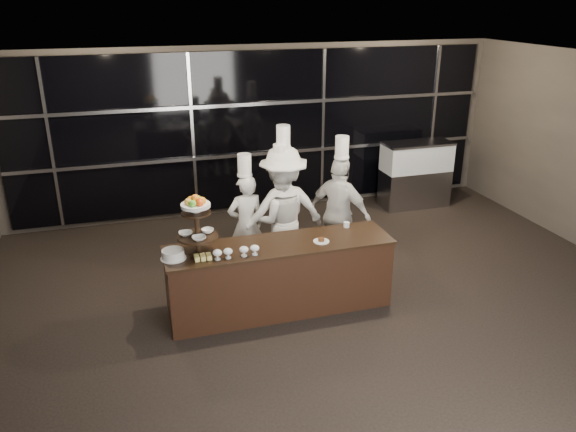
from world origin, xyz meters
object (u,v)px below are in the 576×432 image
object	(u,v)px
display_case	(416,171)
chef_b	(280,219)
chef_a	(246,222)
layer_cake	(173,254)
buffet_counter	(280,276)
chef_c	(283,210)
chef_d	(340,213)
display_stand	(197,221)

from	to	relation	value
display_case	chef_b	xyz separation A→B (m)	(-3.21, -1.91, 0.13)
chef_a	layer_cake	bearing A→B (deg)	-133.54
buffet_counter	chef_c	bearing A→B (deg)	71.17
chef_b	chef_d	distance (m)	0.86
display_stand	chef_d	distance (m)	2.37
display_stand	chef_a	world-z (taller)	chef_a
display_case	chef_c	bearing A→B (deg)	-149.50
layer_cake	display_case	bearing A→B (deg)	31.78
buffet_counter	chef_d	size ratio (longest dim) A/B	1.43
display_stand	chef_b	distance (m)	1.74
chef_b	layer_cake	bearing A→B (deg)	-146.31
layer_cake	chef_d	size ratio (longest dim) A/B	0.15
display_stand	chef_a	size ratio (longest dim) A/B	0.42
buffet_counter	chef_d	bearing A→B (deg)	37.39
chef_b	buffet_counter	bearing A→B (deg)	-106.62
chef_c	layer_cake	bearing A→B (deg)	-145.91
chef_a	buffet_counter	bearing A→B (deg)	-81.78
chef_c	chef_d	xyz separation A→B (m)	(0.78, -0.20, -0.07)
layer_cake	chef_a	world-z (taller)	chef_a
chef_c	chef_d	world-z (taller)	chef_c
display_stand	chef_c	bearing A→B (deg)	38.28
display_case	chef_c	world-z (taller)	chef_c
display_stand	display_case	xyz separation A→B (m)	(4.51, 2.93, -0.65)
display_case	chef_b	size ratio (longest dim) A/B	0.68
chef_b	chef_c	size ratio (longest dim) A/B	0.89
chef_d	display_case	bearing A→B (deg)	40.99
buffet_counter	display_stand	distance (m)	1.33
display_case	chef_a	xyz separation A→B (m)	(-3.68, -1.79, 0.09)
chef_c	display_stand	bearing A→B (deg)	-141.72
chef_c	display_case	bearing A→B (deg)	30.50
chef_a	chef_c	distance (m)	0.56
display_stand	chef_c	world-z (taller)	chef_c
chef_b	display_stand	bearing A→B (deg)	-141.96
layer_cake	display_case	size ratio (longest dim) A/B	0.23
chef_a	chef_c	world-z (taller)	chef_c
chef_b	chef_d	world-z (taller)	chef_d
layer_cake	chef_c	bearing A→B (deg)	34.09
chef_c	chef_b	bearing A→B (deg)	-137.09
display_stand	chef_d	world-z (taller)	chef_d
chef_a	chef_d	bearing A→B (deg)	-11.56
buffet_counter	chef_a	bearing A→B (deg)	98.22
chef_d	buffet_counter	bearing A→B (deg)	-142.61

